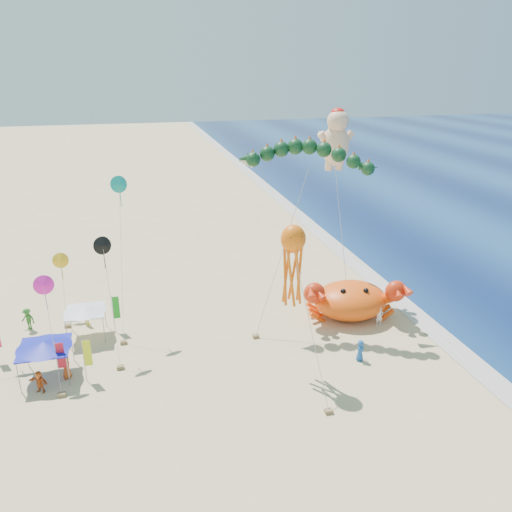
# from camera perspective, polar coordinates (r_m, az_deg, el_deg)

# --- Properties ---
(ground) EXTENTS (320.00, 320.00, 0.00)m
(ground) POSITION_cam_1_polar(r_m,az_deg,el_deg) (39.53, 3.57, -9.59)
(ground) COLOR #D1B784
(ground) RESTS_ON ground
(foam_strip) EXTENTS (320.00, 320.00, 0.00)m
(foam_strip) POSITION_cam_1_polar(r_m,az_deg,el_deg) (44.28, 18.67, -7.17)
(foam_strip) COLOR silver
(foam_strip) RESTS_ON ground
(crab_inflatable) EXTENTS (8.49, 6.26, 3.72)m
(crab_inflatable) POSITION_cam_1_polar(r_m,az_deg,el_deg) (42.89, 10.82, -4.87)
(crab_inflatable) COLOR #FF510D
(crab_inflatable) RESTS_ON ground
(dragon_kite) EXTENTS (10.59, 5.18, 14.45)m
(dragon_kite) POSITION_cam_1_polar(r_m,az_deg,el_deg) (38.87, 5.90, 10.82)
(dragon_kite) COLOR black
(dragon_kite) RESTS_ON ground
(cherub_kite) EXTENTS (2.43, 4.42, 16.69)m
(cherub_kite) POSITION_cam_1_polar(r_m,az_deg,el_deg) (44.96, 9.16, 13.18)
(cherub_kite) COLOR #FFC49B
(cherub_kite) RESTS_ON ground
(octopus_kite) EXTENTS (1.88, 6.30, 10.59)m
(octopus_kite) POSITION_cam_1_polar(r_m,az_deg,el_deg) (32.59, 4.23, -0.38)
(octopus_kite) COLOR orange
(octopus_kite) RESTS_ON ground
(canopy_blue) EXTENTS (3.63, 3.63, 2.71)m
(canopy_blue) POSITION_cam_1_polar(r_m,az_deg,el_deg) (37.02, -23.08, -9.34)
(canopy_blue) COLOR gray
(canopy_blue) RESTS_ON ground
(canopy_white) EXTENTS (3.23, 3.23, 2.71)m
(canopy_white) POSITION_cam_1_polar(r_m,az_deg,el_deg) (40.99, -18.99, -5.74)
(canopy_white) COLOR gray
(canopy_white) RESTS_ON ground
(feather_flags) EXTENTS (8.83, 6.51, 3.20)m
(feather_flags) POSITION_cam_1_polar(r_m,az_deg,el_deg) (38.27, -20.92, -8.72)
(feather_flags) COLOR gray
(feather_flags) RESTS_ON ground
(beachgoers) EXTENTS (28.88, 11.78, 1.85)m
(beachgoers) POSITION_cam_1_polar(r_m,az_deg,el_deg) (39.09, -15.93, -9.38)
(beachgoers) COLOR white
(beachgoers) RESTS_ON ground
(small_kites) EXTENTS (10.59, 12.64, 12.37)m
(small_kites) POSITION_cam_1_polar(r_m,az_deg,el_deg) (38.73, -20.88, -0.21)
(small_kites) COLOR #E44C83
(small_kites) RESTS_ON ground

